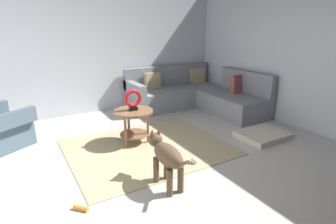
# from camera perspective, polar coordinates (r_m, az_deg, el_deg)

# --- Properties ---
(ground_plane) EXTENTS (6.00, 6.00, 0.10)m
(ground_plane) POSITION_cam_1_polar(r_m,az_deg,el_deg) (3.59, -1.35, -12.87)
(ground_plane) COLOR beige
(wall_back) EXTENTS (6.00, 0.12, 2.70)m
(wall_back) POSITION_cam_1_polar(r_m,az_deg,el_deg) (5.85, -16.05, 12.92)
(wall_back) COLOR silver
(wall_back) RESTS_ON ground_plane
(wall_right) EXTENTS (0.12, 6.00, 2.70)m
(wall_right) POSITION_cam_1_polar(r_m,az_deg,el_deg) (5.21, 28.60, 10.96)
(wall_right) COLOR silver
(wall_right) RESTS_ON ground_plane
(area_rug) EXTENTS (2.30, 1.90, 0.01)m
(area_rug) POSITION_cam_1_polar(r_m,az_deg,el_deg) (4.17, -4.28, -7.42)
(area_rug) COLOR tan
(area_rug) RESTS_ON ground_plane
(sectional_couch) EXTENTS (2.20, 2.25, 0.88)m
(sectional_couch) POSITION_cam_1_polar(r_m,az_deg,el_deg) (6.05, 5.79, 3.48)
(sectional_couch) COLOR gray
(sectional_couch) RESTS_ON ground_plane
(armchair) EXTENTS (0.92, 0.99, 0.88)m
(armchair) POSITION_cam_1_polar(r_m,az_deg,el_deg) (4.77, -31.74, -2.77)
(armchair) COLOR #4C6070
(armchair) RESTS_ON ground_plane
(side_table) EXTENTS (0.60, 0.60, 0.54)m
(side_table) POSITION_cam_1_polar(r_m,az_deg,el_deg) (4.21, -7.22, -1.22)
(side_table) COLOR brown
(side_table) RESTS_ON ground_plane
(torus_sculpture) EXTENTS (0.28, 0.08, 0.33)m
(torus_sculpture) POSITION_cam_1_polar(r_m,az_deg,el_deg) (4.13, -7.38, 2.64)
(torus_sculpture) COLOR black
(torus_sculpture) RESTS_ON side_table
(dog_bed_mat) EXTENTS (0.80, 0.60, 0.09)m
(dog_bed_mat) POSITION_cam_1_polar(r_m,az_deg,el_deg) (4.78, 19.40, -4.56)
(dog_bed_mat) COLOR beige
(dog_bed_mat) RESTS_ON ground_plane
(dog) EXTENTS (0.22, 0.85, 0.63)m
(dog) POSITION_cam_1_polar(r_m,az_deg,el_deg) (3.09, -0.41, -9.18)
(dog) COLOR brown
(dog) RESTS_ON ground_plane
(dog_toy_ball) EXTENTS (0.10, 0.10, 0.10)m
(dog_toy_ball) POSITION_cam_1_polar(r_m,az_deg,el_deg) (3.71, 5.55, -10.11)
(dog_toy_ball) COLOR silver
(dog_toy_ball) RESTS_ON ground_plane
(dog_toy_rope) EXTENTS (0.15, 0.15, 0.05)m
(dog_toy_rope) POSITION_cam_1_polar(r_m,az_deg,el_deg) (3.02, -17.86, -18.68)
(dog_toy_rope) COLOR orange
(dog_toy_rope) RESTS_ON ground_plane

